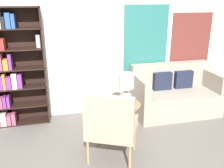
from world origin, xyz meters
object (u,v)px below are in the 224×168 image
at_px(bookshelf, 9,67).
at_px(table_lamp, 126,87).
at_px(armchair, 110,124).
at_px(couch, 174,95).
at_px(side_table, 123,107).

distance_m(bookshelf, table_lamp, 2.00).
xyz_separation_m(bookshelf, armchair, (1.39, -1.51, -0.46)).
xyz_separation_m(bookshelf, table_lamp, (1.82, -0.78, -0.23)).
relative_size(couch, table_lamp, 3.23).
height_order(bookshelf, table_lamp, bookshelf).
xyz_separation_m(side_table, table_lamp, (0.05, 0.02, 0.33)).
bearing_deg(table_lamp, side_table, -157.54).
bearing_deg(side_table, table_lamp, 22.46).
relative_size(bookshelf, couch, 1.26).
relative_size(armchair, table_lamp, 2.05).
bearing_deg(couch, bookshelf, 175.26).
distance_m(armchair, side_table, 0.80).
xyz_separation_m(couch, table_lamp, (-1.15, -0.54, 0.46)).
height_order(bookshelf, armchair, bookshelf).
bearing_deg(couch, side_table, -155.08).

